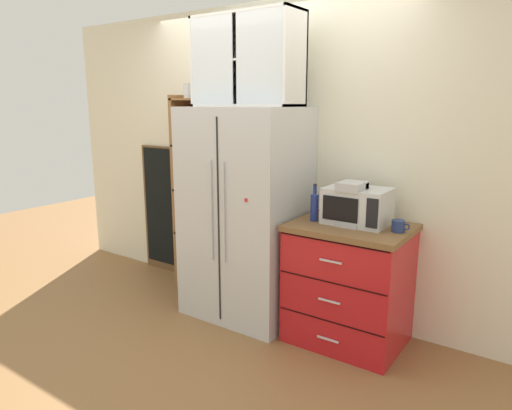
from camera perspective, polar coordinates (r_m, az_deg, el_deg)
name	(u,v)px	position (r m, az deg, el deg)	size (l,w,h in m)	color
ground_plane	(246,311)	(4.03, -1.21, -13.01)	(10.62, 10.62, 0.00)	olive
wall_back_cream	(273,158)	(3.99, 2.09, 5.88)	(4.93, 0.10, 2.55)	silver
refrigerator	(246,214)	(3.74, -1.26, -1.09)	(0.92, 0.72, 1.71)	silver
pantry_shelf_column	(202,188)	(4.37, -6.74, 2.07)	(0.46, 0.31, 1.91)	brown
counter_cabinet	(349,283)	(3.47, 11.44, -9.50)	(0.83, 0.65, 0.89)	red
microwave	(357,206)	(3.34, 12.48, -0.11)	(0.44, 0.33, 0.26)	silver
coffee_maker	(353,203)	(3.31, 11.93, 0.23)	(0.17, 0.20, 0.31)	#B7B7BC
mug_navy	(398,226)	(3.22, 17.29, -2.52)	(0.12, 0.09, 0.08)	navy
mug_cream	(351,220)	(3.31, 11.69, -1.80)	(0.11, 0.08, 0.08)	silver
bottle_cobalt	(315,205)	(3.37, 7.29, 0.04)	(0.06, 0.06, 0.28)	navy
bottle_amber	(351,207)	(3.28, 11.68, -0.30)	(0.06, 0.06, 0.29)	brown
upper_cabinet	(249,61)	(3.69, -0.90, 17.44)	(0.88, 0.32, 0.69)	silver
chalkboard_menu	(166,210)	(4.84, -11.15, -0.56)	(0.60, 0.04, 1.31)	brown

